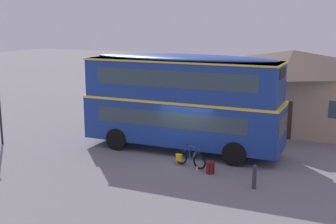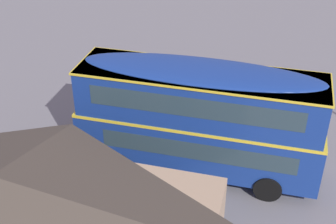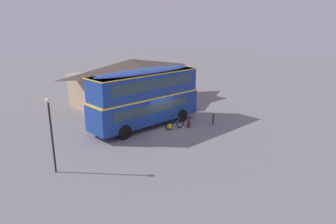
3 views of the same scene
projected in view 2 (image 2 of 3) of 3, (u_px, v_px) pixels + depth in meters
The scene contains 6 objects.
ground_plane at pixel (187, 148), 20.84m from camera, with size 120.00×120.00×0.00m, color slate.
double_decker_bus at pixel (198, 116), 18.20m from camera, with size 9.81×2.83×4.79m.
touring_bicycle at pixel (181, 130), 21.39m from camera, with size 1.68×0.62×1.02m.
backpack_on_ground at pixel (159, 122), 22.11m from camera, with size 0.37×0.37×0.58m.
water_bottle_clear_plastic at pixel (171, 128), 22.01m from camera, with size 0.07×0.07×0.25m.
kerb_bollard at pixel (125, 104), 23.20m from camera, with size 0.16×0.16×0.97m.
Camera 2 is at (-3.87, 16.44, 12.35)m, focal length 49.19 mm.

